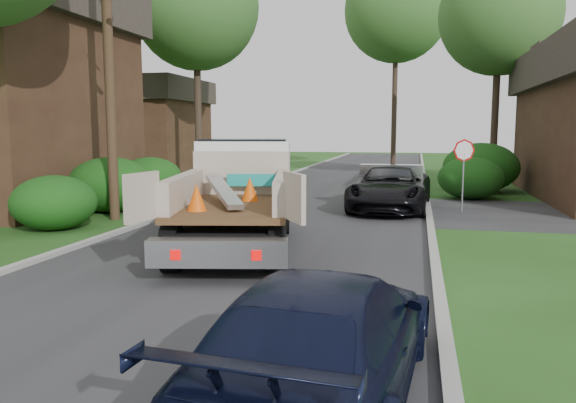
# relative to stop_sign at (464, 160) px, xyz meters

# --- Properties ---
(ground) EXTENTS (120.00, 120.00, 0.00)m
(ground) POSITION_rel_stop_sign_xyz_m (-5.20, -9.00, -1.78)
(ground) COLOR #1F4614
(ground) RESTS_ON ground
(road) EXTENTS (8.00, 90.00, 0.02)m
(road) POSITION_rel_stop_sign_xyz_m (-5.20, 1.00, -1.77)
(road) COLOR #28282B
(road) RESTS_ON ground
(curb_left) EXTENTS (0.20, 90.00, 0.12)m
(curb_left) POSITION_rel_stop_sign_xyz_m (-9.30, 1.00, -1.72)
(curb_left) COLOR #9E9E99
(curb_left) RESTS_ON ground
(curb_right) EXTENTS (0.20, 90.00, 0.12)m
(curb_right) POSITION_rel_stop_sign_xyz_m (-1.10, 1.00, -1.72)
(curb_right) COLOR #9E9E99
(curb_right) RESTS_ON ground
(stop_sign) EXTENTS (0.71, 0.32, 2.48)m
(stop_sign) POSITION_rel_stop_sign_xyz_m (0.00, 0.00, 0.00)
(stop_sign) COLOR slate
(stop_sign) RESTS_ON ground
(utility_pole) EXTENTS (2.42, 1.25, 10.00)m
(utility_pole) POSITION_rel_stop_sign_xyz_m (-10.68, -4.02, 3.40)
(utility_pole) COLOR #382619
(utility_pole) RESTS_ON ground
(house_left_far) EXTENTS (7.56, 7.56, 6.00)m
(house_left_far) POSITION_rel_stop_sign_xyz_m (-18.70, 13.00, 1.27)
(house_left_far) COLOR #382217
(house_left_far) RESTS_ON ground
(hedge_left_a) EXTENTS (2.34, 2.34, 1.53)m
(hedge_left_a) POSITION_rel_stop_sign_xyz_m (-11.40, -6.00, -1.01)
(hedge_left_a) COLOR #104510
(hedge_left_a) RESTS_ON ground
(hedge_left_b) EXTENTS (2.86, 2.86, 1.87)m
(hedge_left_b) POSITION_rel_stop_sign_xyz_m (-11.70, -2.50, -0.84)
(hedge_left_b) COLOR #104510
(hedge_left_b) RESTS_ON ground
(hedge_left_c) EXTENTS (2.60, 2.60, 1.70)m
(hedge_left_c) POSITION_rel_stop_sign_xyz_m (-12.00, 1.00, -0.93)
(hedge_left_c) COLOR #104510
(hedge_left_c) RESTS_ON ground
(hedge_right_a) EXTENTS (2.60, 2.60, 1.70)m
(hedge_right_a) POSITION_rel_stop_sign_xyz_m (0.60, 4.00, -0.93)
(hedge_right_a) COLOR #104510
(hedge_right_a) RESTS_ON ground
(hedge_right_b) EXTENTS (3.38, 3.38, 2.21)m
(hedge_right_b) POSITION_rel_stop_sign_xyz_m (1.30, 7.00, -0.67)
(hedge_right_b) COLOR #104510
(hedge_right_b) RESTS_ON ground
(tree_left_far) EXTENTS (6.40, 6.40, 12.20)m
(tree_left_far) POSITION_rel_stop_sign_xyz_m (-12.70, 8.00, 7.20)
(tree_left_far) COLOR #2D2119
(tree_left_far) RESTS_ON ground
(tree_right_far) EXTENTS (6.00, 6.00, 11.50)m
(tree_right_far) POSITION_rel_stop_sign_xyz_m (2.30, 11.00, 6.70)
(tree_right_far) COLOR #2D2119
(tree_right_far) RESTS_ON ground
(tree_center_far) EXTENTS (7.20, 7.20, 14.60)m
(tree_center_far) POSITION_rel_stop_sign_xyz_m (-3.20, 21.00, 9.20)
(tree_center_far) COLOR #2D2119
(tree_center_far) RESTS_ON ground
(flatbed_truck) EXTENTS (4.10, 7.13, 2.54)m
(flatbed_truck) POSITION_rel_stop_sign_xyz_m (-5.82, -6.32, -0.39)
(flatbed_truck) COLOR black
(flatbed_truck) RESTS_ON ground
(black_pickup) EXTENTS (2.85, 5.66, 1.54)m
(black_pickup) POSITION_rel_stop_sign_xyz_m (-2.40, 0.08, -1.01)
(black_pickup) COLOR black
(black_pickup) RESTS_ON ground
(navy_suv) EXTENTS (2.32, 4.86, 1.37)m
(navy_suv) POSITION_rel_stop_sign_xyz_m (-2.41, -14.21, -1.09)
(navy_suv) COLOR black
(navy_suv) RESTS_ON ground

